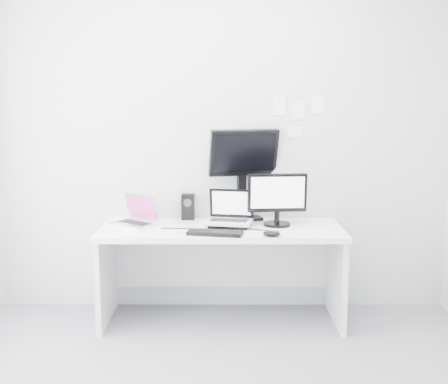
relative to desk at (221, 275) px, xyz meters
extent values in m
plane|color=#BABCBF|center=(0.00, 0.35, 0.99)|extent=(3.60, 0.00, 3.60)
cube|color=white|center=(0.00, 0.00, 0.00)|extent=(1.80, 0.70, 0.73)
cube|color=silver|center=(-0.67, 0.07, 0.49)|extent=(0.40, 0.39, 0.24)
cube|color=black|center=(-0.27, 0.30, 0.47)|extent=(0.13, 0.13, 0.20)
cube|color=silver|center=(0.06, 0.02, 0.51)|extent=(0.38, 0.32, 0.28)
cube|color=black|center=(0.17, 0.29, 0.73)|extent=(0.57, 0.33, 0.74)
cube|color=black|center=(0.42, 0.06, 0.57)|extent=(0.46, 0.24, 0.41)
cube|color=black|center=(-0.04, -0.24, 0.38)|extent=(0.41, 0.21, 0.03)
ellipsoid|color=black|center=(0.35, -0.29, 0.39)|extent=(0.13, 0.09, 0.04)
cube|color=white|center=(0.45, 0.34, 1.26)|extent=(0.10, 0.00, 0.14)
cube|color=white|center=(0.60, 0.34, 1.22)|extent=(0.09, 0.00, 0.13)
cube|color=white|center=(0.75, 0.34, 1.26)|extent=(0.10, 0.00, 0.14)
cube|color=white|center=(0.58, 0.34, 1.05)|extent=(0.11, 0.00, 0.08)
camera|label=1|loc=(0.02, -4.23, 1.31)|focal=46.62mm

